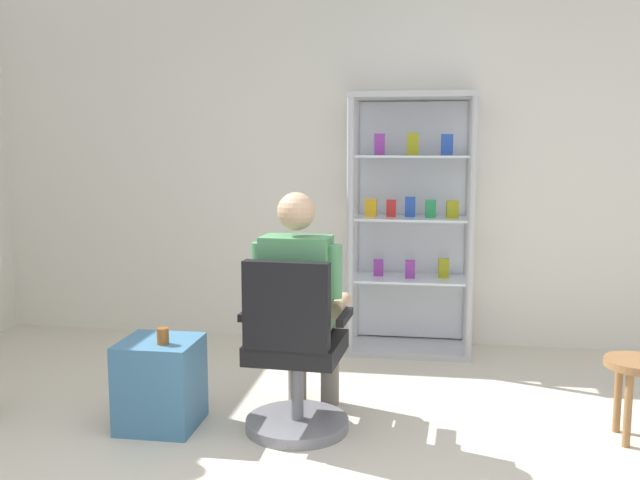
# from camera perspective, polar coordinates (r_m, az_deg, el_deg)

# --- Properties ---
(back_wall) EXTENTS (6.00, 0.10, 2.70)m
(back_wall) POSITION_cam_1_polar(r_m,az_deg,el_deg) (5.41, 3.37, 5.89)
(back_wall) COLOR silver
(back_wall) RESTS_ON ground
(display_cabinet_main) EXTENTS (0.90, 0.45, 1.90)m
(display_cabinet_main) POSITION_cam_1_polar(r_m,az_deg,el_deg) (5.18, 7.50, 1.47)
(display_cabinet_main) COLOR #B7B7BC
(display_cabinet_main) RESTS_ON ground
(office_chair) EXTENTS (0.58, 0.56, 0.96)m
(office_chair) POSITION_cam_1_polar(r_m,az_deg,el_deg) (3.72, -2.12, -10.01)
(office_chair) COLOR slate
(office_chair) RESTS_ON ground
(seated_shopkeeper) EXTENTS (0.50, 0.58, 1.29)m
(seated_shopkeeper) POSITION_cam_1_polar(r_m,az_deg,el_deg) (3.79, -1.53, -4.68)
(seated_shopkeeper) COLOR slate
(seated_shopkeeper) RESTS_ON ground
(storage_crate) EXTENTS (0.41, 0.39, 0.48)m
(storage_crate) POSITION_cam_1_polar(r_m,az_deg,el_deg) (3.96, -12.98, -11.40)
(storage_crate) COLOR teal
(storage_crate) RESTS_ON ground
(tea_glass) EXTENTS (0.06, 0.06, 0.09)m
(tea_glass) POSITION_cam_1_polar(r_m,az_deg,el_deg) (3.80, -12.79, -7.71)
(tea_glass) COLOR brown
(tea_glass) RESTS_ON storage_crate
(wooden_stool) EXTENTS (0.32, 0.32, 0.43)m
(wooden_stool) POSITION_cam_1_polar(r_m,az_deg,el_deg) (4.01, 24.52, -10.15)
(wooden_stool) COLOR olive
(wooden_stool) RESTS_ON ground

